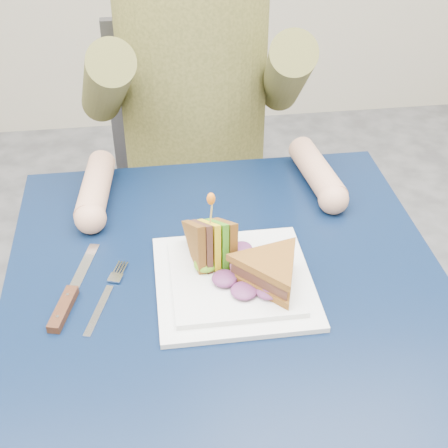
{
  "coord_description": "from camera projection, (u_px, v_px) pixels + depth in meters",
  "views": [
    {
      "loc": [
        -0.11,
        -0.8,
        1.44
      ],
      "look_at": [
        -0.0,
        0.02,
        0.82
      ],
      "focal_mm": 50.0,
      "sensor_mm": 36.0,
      "label": 1
    }
  ],
  "objects": [
    {
      "name": "sandwich_upright",
      "position": [
        212.0,
        244.0,
        1.05
      ],
      "size": [
        0.09,
        0.15,
        0.15
      ],
      "color": "brown",
      "rests_on": "plate"
    },
    {
      "name": "plate",
      "position": [
        234.0,
        280.0,
        1.04
      ],
      "size": [
        0.26,
        0.26,
        0.02
      ],
      "color": "white",
      "rests_on": "table"
    },
    {
      "name": "onion_ring",
      "position": [
        243.0,
        265.0,
        1.03
      ],
      "size": [
        0.04,
        0.04,
        0.02
      ],
      "primitive_type": "torus",
      "rotation": [
        0.44,
        0.0,
        0.0
      ],
      "color": "#9E4C7A",
      "rests_on": "plate"
    },
    {
      "name": "lettuce_spill",
      "position": [
        236.0,
        266.0,
        1.04
      ],
      "size": [
        0.15,
        0.13,
        0.02
      ],
      "primitive_type": null,
      "color": "#337A14",
      "rests_on": "plate"
    },
    {
      "name": "fork",
      "position": [
        105.0,
        298.0,
        1.02
      ],
      "size": [
        0.07,
        0.17,
        0.01
      ],
      "color": "silver",
      "rests_on": "table"
    },
    {
      "name": "diner",
      "position": [
        193.0,
        54.0,
        1.38
      ],
      "size": [
        0.54,
        0.59,
        0.74
      ],
      "color": "brown",
      "rests_on": "chair"
    },
    {
      "name": "knife",
      "position": [
        67.0,
        301.0,
        1.01
      ],
      "size": [
        0.08,
        0.22,
        0.02
      ],
      "color": "silver",
      "rests_on": "table"
    },
    {
      "name": "table",
      "position": [
        226.0,
        308.0,
        1.11
      ],
      "size": [
        0.75,
        0.75,
        0.73
      ],
      "color": "black",
      "rests_on": "ground"
    },
    {
      "name": "toothpick",
      "position": [
        211.0,
        213.0,
        1.01
      ],
      "size": [
        0.01,
        0.01,
        0.06
      ],
      "primitive_type": "cylinder",
      "rotation": [
        0.14,
        0.07,
        0.0
      ],
      "color": "tan",
      "rests_on": "sandwich_upright"
    },
    {
      "name": "chair",
      "position": [
        193.0,
        171.0,
        1.7
      ],
      "size": [
        0.42,
        0.4,
        0.93
      ],
      "color": "#47474C",
      "rests_on": "ground"
    },
    {
      "name": "sandwich_flat",
      "position": [
        270.0,
        270.0,
        1.01
      ],
      "size": [
        0.2,
        0.2,
        0.05
      ],
      "color": "brown",
      "rests_on": "plate"
    },
    {
      "name": "toothpick_frill",
      "position": [
        211.0,
        199.0,
        0.99
      ],
      "size": [
        0.01,
        0.01,
        0.02
      ],
      "primitive_type": "ellipsoid",
      "color": "orange",
      "rests_on": "sandwich_upright"
    }
  ]
}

